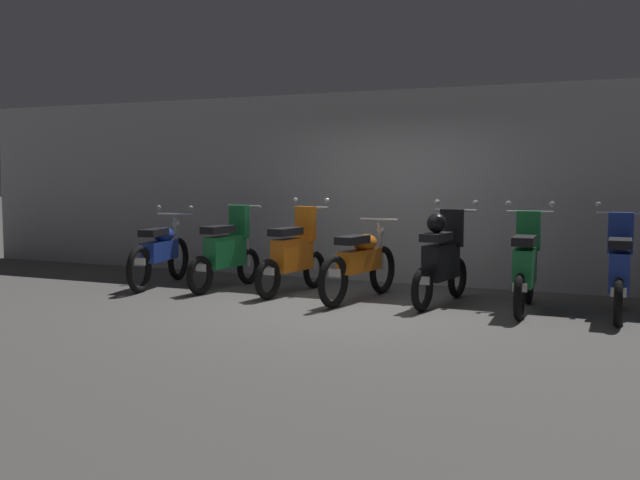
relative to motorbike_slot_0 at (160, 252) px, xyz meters
The scene contains 9 objects.
ground_plane 3.21m from the motorbike_slot_0, 12.28° to the right, with size 80.00×80.00×0.00m, color #565451.
back_wall 3.71m from the motorbike_slot_0, 30.33° to the left, with size 16.00×0.30×2.85m, color #ADADB2.
motorbike_slot_0 is the anchor object (origin of this frame).
motorbike_slot_1 1.05m from the motorbike_slot_0, ahead, with size 0.56×1.68×1.18m.
motorbike_slot_2 2.08m from the motorbike_slot_0, ahead, with size 0.59×1.68×1.29m.
motorbike_slot_3 3.10m from the motorbike_slot_0, ahead, with size 0.56×1.95×1.03m.
motorbike_slot_4 4.14m from the motorbike_slot_0, ahead, with size 0.59×1.68×1.29m.
motorbike_slot_5 5.16m from the motorbike_slot_0, ahead, with size 0.59×1.68×1.29m.
motorbike_slot_6 6.19m from the motorbike_slot_0, ahead, with size 0.59×1.68×1.29m.
Camera 1 is at (3.46, -8.22, 1.62)m, focal length 42.02 mm.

